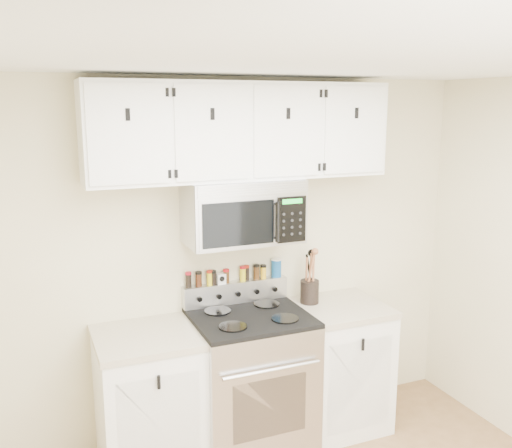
{
  "coord_description": "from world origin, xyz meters",
  "views": [
    {
      "loc": [
        -1.33,
        -1.88,
        2.32
      ],
      "look_at": [
        0.05,
        1.45,
        1.56
      ],
      "focal_mm": 40.0,
      "sensor_mm": 36.0,
      "label": 1
    }
  ],
  "objects_px": {
    "range": "(251,380)",
    "microwave": "(243,211)",
    "salt_canister": "(276,268)",
    "utensil_crock": "(310,290)"
  },
  "relations": [
    {
      "from": "microwave",
      "to": "utensil_crock",
      "type": "height_order",
      "value": "microwave"
    },
    {
      "from": "range",
      "to": "microwave",
      "type": "bearing_deg",
      "value": 89.77
    },
    {
      "from": "microwave",
      "to": "salt_canister",
      "type": "height_order",
      "value": "microwave"
    },
    {
      "from": "microwave",
      "to": "salt_canister",
      "type": "relative_size",
      "value": 5.71
    },
    {
      "from": "utensil_crock",
      "to": "salt_canister",
      "type": "height_order",
      "value": "utensil_crock"
    },
    {
      "from": "range",
      "to": "microwave",
      "type": "relative_size",
      "value": 1.45
    },
    {
      "from": "range",
      "to": "microwave",
      "type": "height_order",
      "value": "microwave"
    },
    {
      "from": "utensil_crock",
      "to": "salt_canister",
      "type": "distance_m",
      "value": 0.29
    },
    {
      "from": "microwave",
      "to": "utensil_crock",
      "type": "distance_m",
      "value": 0.8
    },
    {
      "from": "microwave",
      "to": "range",
      "type": "bearing_deg",
      "value": -90.23
    }
  ]
}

